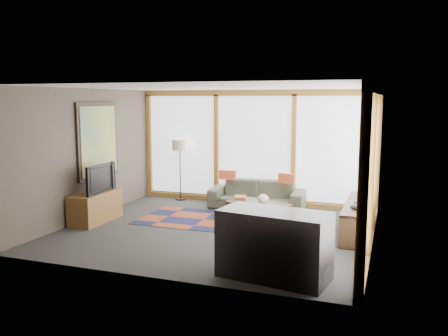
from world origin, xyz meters
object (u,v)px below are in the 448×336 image
(tv_console, at_px, (96,207))
(television, at_px, (97,178))
(floor_lamp, at_px, (180,170))
(coffee_table, at_px, (258,213))
(bookshelf, at_px, (356,218))
(bar_counter, at_px, (274,245))
(sofa, at_px, (257,195))

(tv_console, relative_size, television, 1.22)
(floor_lamp, distance_m, tv_console, 2.56)
(floor_lamp, relative_size, coffee_table, 1.20)
(bookshelf, bearing_deg, bar_counter, -108.28)
(television, bearing_deg, bookshelf, -81.01)
(coffee_table, relative_size, tv_console, 1.02)
(coffee_table, relative_size, television, 1.25)
(bookshelf, relative_size, television, 2.25)
(floor_lamp, relative_size, bar_counter, 0.99)
(bookshelf, distance_m, bar_counter, 2.80)
(floor_lamp, bearing_deg, television, -104.88)
(bookshelf, xyz_separation_m, bar_counter, (-0.88, -2.65, 0.19))
(coffee_table, bearing_deg, sofa, 107.15)
(sofa, bearing_deg, coffee_table, -75.34)
(coffee_table, relative_size, bookshelf, 0.55)
(floor_lamp, bearing_deg, bookshelf, -19.74)
(sofa, relative_size, bar_counter, 1.42)
(floor_lamp, xyz_separation_m, tv_console, (-0.70, -2.43, -0.43))
(sofa, height_order, television, television)
(television, distance_m, bar_counter, 4.33)
(tv_console, distance_m, bar_counter, 4.37)
(bar_counter, bearing_deg, bookshelf, 80.53)
(floor_lamp, bearing_deg, bar_counter, -51.47)
(sofa, xyz_separation_m, television, (-2.62, -2.18, 0.57))
(tv_console, relative_size, bar_counter, 0.81)
(floor_lamp, bearing_deg, sofa, -7.21)
(floor_lamp, xyz_separation_m, bookshelf, (4.18, -1.50, -0.45))
(sofa, bearing_deg, bookshelf, -31.98)
(sofa, xyz_separation_m, coffee_table, (0.37, -1.21, -0.10))
(sofa, relative_size, television, 2.13)
(tv_console, distance_m, television, 0.58)
(sofa, xyz_separation_m, bookshelf, (2.21, -1.25, -0.03))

